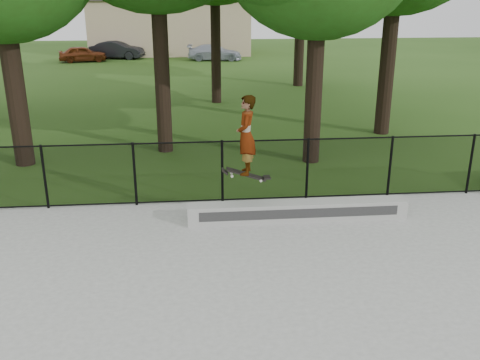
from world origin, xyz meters
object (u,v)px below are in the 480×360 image
Objects in this scene: car_b at (117,50)px; skater_airborne at (246,137)px; grind_ledge at (298,211)px; car_c at (215,52)px; car_a at (83,54)px.

car_b is 1.89× the size of skater_airborne.
car_b is (-7.41, 29.89, 0.36)m from grind_ledge.
car_c reaches higher than grind_ledge.
car_c is 28.42m from skater_airborne.
grind_ledge is at bearing -152.65° from car_b.
skater_airborne is (-0.75, -28.38, 1.41)m from car_c.
car_b is at bearing -65.28° from car_a.
skater_airborne is at bearing -174.08° from car_a.
car_a is (-9.59, 28.33, 0.28)m from grind_ledge.
grind_ledge is 2.04m from skater_airborne.
car_c is (-0.39, 28.33, 0.28)m from grind_ledge.
skater_airborne is (6.27, -29.94, 1.33)m from car_b.
car_a is at bearing 138.82° from car_b.
skater_airborne is at bearing -154.74° from car_b.
skater_airborne reaches higher than car_c.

